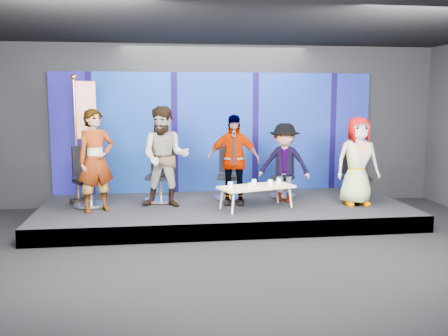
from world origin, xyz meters
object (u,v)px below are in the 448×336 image
at_px(chair_d, 283,182).
at_px(mug_d, 270,182).
at_px(mug_e, 279,181).
at_px(panelist_b, 165,157).
at_px(coffee_table, 256,188).
at_px(panelist_a, 96,161).
at_px(chair_a, 89,187).
at_px(panelist_e, 358,161).
at_px(mug_a, 230,185).
at_px(chair_e, 355,183).
at_px(panelist_d, 284,163).
at_px(mug_c, 254,182).
at_px(flag_stand, 82,136).
at_px(panelist_c, 233,160).
at_px(chair_b, 161,182).
at_px(mug_b, 250,185).
at_px(chair_c, 230,182).

relative_size(chair_d, mug_d, 9.35).
bearing_deg(mug_e, panelist_b, 174.68).
height_order(panelist_b, coffee_table, panelist_b).
relative_size(panelist_a, chair_d, 1.93).
xyz_separation_m(chair_a, coffee_table, (3.11, -0.62, 0.02)).
distance_m(panelist_e, mug_a, 2.52).
relative_size(panelist_b, chair_e, 1.81).
relative_size(panelist_a, panelist_d, 1.19).
xyz_separation_m(chair_a, panelist_a, (0.20, -0.47, 0.55)).
xyz_separation_m(panelist_b, mug_c, (1.65, -0.29, -0.47)).
relative_size(chair_d, panelist_e, 0.57).
bearing_deg(mug_a, panelist_a, 173.00).
bearing_deg(coffee_table, mug_a, -164.51).
relative_size(panelist_b, panelist_e, 1.12).
xyz_separation_m(panelist_b, chair_d, (2.45, 0.62, -0.63)).
distance_m(panelist_a, mug_e, 3.42).
height_order(mug_e, flag_stand, flag_stand).
relative_size(chair_e, panelist_e, 0.62).
relative_size(panelist_d, mug_e, 15.12).
distance_m(panelist_c, mug_a, 0.71).
height_order(panelist_c, panelist_e, panelist_c).
height_order(panelist_a, panelist_d, panelist_a).
distance_m(coffee_table, mug_a, 0.54).
xyz_separation_m(chair_d, coffee_table, (-0.77, -1.01, 0.08)).
bearing_deg(mug_c, chair_b, 155.18).
distance_m(panelist_b, coffee_table, 1.80).
xyz_separation_m(mug_a, mug_d, (0.78, 0.18, -0.00)).
bearing_deg(chair_d, panelist_d, -77.08).
bearing_deg(mug_a, chair_a, 163.60).
relative_size(panelist_c, mug_a, 16.24).
xyz_separation_m(chair_b, mug_b, (1.59, -1.08, 0.09)).
xyz_separation_m(panelist_a, chair_c, (2.55, 0.79, -0.58)).
relative_size(chair_c, mug_a, 10.03).
xyz_separation_m(chair_e, flag_stand, (-5.39, 0.40, 0.98)).
xyz_separation_m(panelist_a, panelist_d, (3.58, 0.37, -0.15)).
bearing_deg(mug_b, panelist_a, 172.91).
relative_size(mug_d, flag_stand, 0.04).
relative_size(panelist_a, panelist_c, 1.07).
bearing_deg(mug_d, panelist_b, 169.85).
xyz_separation_m(panelist_e, mug_c, (-2.00, 0.06, -0.37)).
xyz_separation_m(chair_b, panelist_d, (2.41, -0.37, 0.40)).
height_order(chair_a, chair_b, chair_b).
bearing_deg(chair_e, mug_c, -167.81).
bearing_deg(panelist_e, mug_a, -174.48).
height_order(chair_b, mug_b, chair_b).
bearing_deg(chair_d, panelist_a, -141.51).
xyz_separation_m(mug_a, mug_c, (0.48, 0.24, -0.00)).
bearing_deg(flag_stand, mug_e, -40.46).
bearing_deg(chair_b, mug_d, -11.62).
bearing_deg(panelist_d, chair_a, -156.12).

